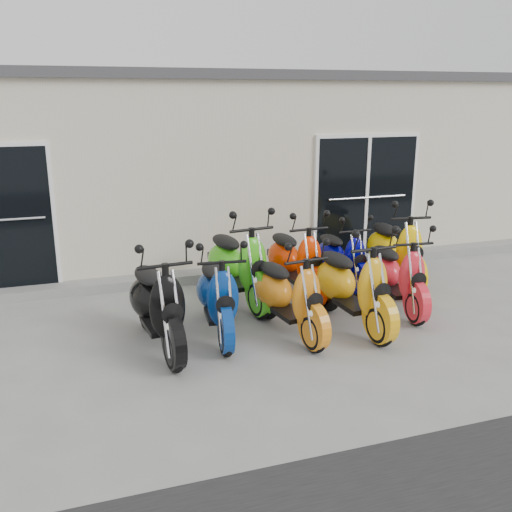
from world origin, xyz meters
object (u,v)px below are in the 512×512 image
object	(u,v)px
scooter_front_blue	(217,285)
scooter_front_orange_b	(353,274)
scooter_front_black	(157,292)
scooter_front_red	(397,265)
scooter_front_orange_a	(289,284)
scooter_back_red	(295,251)
scooter_back_green	(238,254)
scooter_back_blue	(342,250)
scooter_back_yellow	(396,240)

from	to	relation	value
scooter_front_blue	scooter_front_orange_b	size ratio (longest dim) A/B	0.93
scooter_front_blue	scooter_front_orange_b	xyz separation A→B (m)	(1.74, -0.27, 0.05)
scooter_front_black	scooter_front_red	xyz separation A→B (m)	(3.41, 0.24, -0.06)
scooter_front_orange_a	scooter_back_red	size ratio (longest dim) A/B	0.96
scooter_front_black	scooter_back_green	size ratio (longest dim) A/B	0.97
scooter_front_blue	scooter_front_orange_a	distance (m)	0.90
scooter_back_green	scooter_back_blue	xyz separation A→B (m)	(1.76, 0.17, -0.13)
scooter_back_green	scooter_back_red	bearing A→B (deg)	-3.51
scooter_front_orange_b	scooter_back_red	bearing A→B (deg)	96.11
scooter_front_orange_b	scooter_front_black	bearing A→B (deg)	173.75
scooter_back_green	scooter_back_yellow	xyz separation A→B (m)	(2.62, 0.01, -0.01)
scooter_front_black	scooter_back_red	bearing A→B (deg)	23.47
scooter_back_red	scooter_front_blue	bearing A→B (deg)	-146.89
scooter_front_red	scooter_back_yellow	distance (m)	1.13
scooter_back_blue	scooter_back_yellow	distance (m)	0.89
scooter_front_blue	scooter_front_orange_a	world-z (taller)	scooter_front_blue
scooter_back_yellow	scooter_front_orange_a	bearing A→B (deg)	-144.08
scooter_front_orange_b	scooter_back_yellow	world-z (taller)	scooter_back_yellow
scooter_front_orange_b	scooter_front_red	size ratio (longest dim) A/B	1.10
scooter_front_blue	scooter_back_red	distance (m)	1.87
scooter_front_black	scooter_front_blue	xyz separation A→B (m)	(0.78, 0.15, -0.05)
scooter_front_black	scooter_front_orange_b	xyz separation A→B (m)	(2.52, -0.12, 0.00)
scooter_front_red	scooter_back_green	size ratio (longest dim) A/B	0.88
scooter_front_orange_a	scooter_back_green	distance (m)	1.31
scooter_front_black	scooter_back_red	xyz separation A→B (m)	(2.29, 1.26, -0.03)
scooter_front_blue	scooter_back_blue	bearing A→B (deg)	33.36
scooter_back_green	scooter_front_red	bearing A→B (deg)	-32.86
scooter_front_black	scooter_back_yellow	size ratio (longest dim) A/B	0.98
scooter_back_blue	scooter_front_black	bearing A→B (deg)	-157.96
scooter_front_orange_a	scooter_front_red	xyz separation A→B (m)	(1.77, 0.32, -0.01)
scooter_front_black	scooter_back_blue	xyz separation A→B (m)	(3.12, 1.36, -0.10)
scooter_front_blue	scooter_back_red	bearing A→B (deg)	42.35
scooter_front_black	scooter_front_orange_b	size ratio (longest dim) A/B	1.00
scooter_back_red	scooter_back_yellow	bearing A→B (deg)	-5.17
scooter_front_blue	scooter_front_black	bearing A→B (deg)	-162.89
scooter_front_red	scooter_back_blue	xyz separation A→B (m)	(-0.29, 1.13, -0.04)
scooter_front_blue	scooter_back_yellow	bearing A→B (deg)	24.20
scooter_front_black	scooter_front_blue	distance (m)	0.79
scooter_front_orange_a	scooter_back_yellow	xyz separation A→B (m)	(2.34, 1.29, 0.07)
scooter_back_yellow	scooter_back_blue	bearing A→B (deg)	176.65
scooter_front_blue	scooter_front_red	distance (m)	2.64
scooter_back_red	scooter_front_orange_b	bearing A→B (deg)	-83.55
scooter_front_red	scooter_back_green	world-z (taller)	scooter_back_green
scooter_front_orange_a	scooter_back_yellow	world-z (taller)	scooter_back_yellow
scooter_front_black	scooter_front_blue	world-z (taller)	scooter_front_black
scooter_front_black	scooter_back_blue	world-z (taller)	scooter_front_black
scooter_front_black	scooter_front_orange_a	distance (m)	1.64
scooter_front_orange_b	scooter_front_red	distance (m)	0.96
scooter_front_orange_a	scooter_front_orange_b	bearing A→B (deg)	-9.76
scooter_front_orange_a	scooter_back_red	xyz separation A→B (m)	(0.64, 1.35, 0.03)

